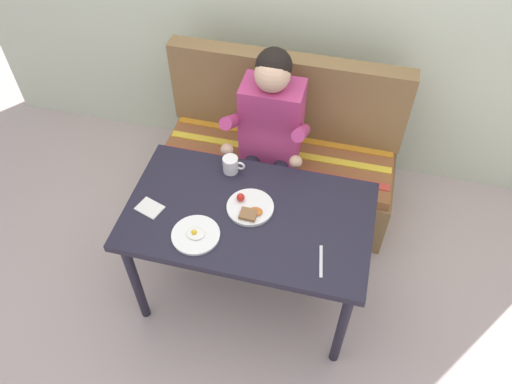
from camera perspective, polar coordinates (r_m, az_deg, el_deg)
The scene contains 9 objects.
ground_plane at distance 3.04m, azimuth -0.69°, elevation -11.04°, with size 8.00×8.00×0.00m, color #B9A6A0.
table at distance 2.50m, azimuth -0.83°, elevation -3.60°, with size 1.20×0.70×0.73m.
couch at distance 3.23m, azimuth 2.62°, elevation 3.44°, with size 1.44×0.56×1.00m.
person at distance 2.83m, azimuth 1.48°, elevation 6.94°, with size 0.45×0.61×1.21m.
plate_breakfast at distance 2.44m, azimuth -0.77°, elevation -1.77°, with size 0.23×0.23×0.05m.
plate_eggs at distance 2.37m, azimuth -6.85°, elevation -4.83°, with size 0.23×0.23×0.04m.
coffee_mug at distance 2.59m, azimuth -2.86°, elevation 3.14°, with size 0.12×0.08×0.09m.
napkin at distance 2.51m, azimuth -11.95°, elevation -1.78°, with size 0.12×0.09×0.01m, color silver.
fork at distance 2.29m, azimuth 7.38°, elevation -7.79°, with size 0.01×0.17×0.01m, color silver.
Camera 1 is at (0.40, -1.47, 2.64)m, focal length 35.29 mm.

